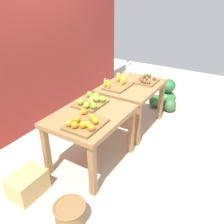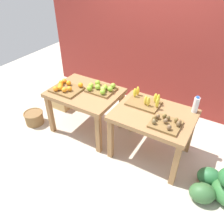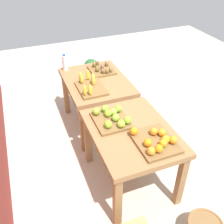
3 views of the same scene
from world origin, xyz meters
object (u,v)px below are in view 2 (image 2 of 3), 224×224
kiwi_bin (166,123)px  display_table_right (153,120)px  wicker_basket (34,117)px  cardboard_produce_box (61,100)px  watermelon_pile (218,186)px  water_bottle (196,105)px  display_table_left (85,97)px  orange_bin (66,88)px  apple_bin (101,88)px  banana_crate (145,101)px

kiwi_bin → display_table_right: bearing=144.6°
wicker_basket → cardboard_produce_box: 0.65m
watermelon_pile → cardboard_produce_box: watermelon_pile is taller
water_bottle → watermelon_pile: (0.54, -0.57, -0.65)m
kiwi_bin → watermelon_pile: 0.96m
water_bottle → wicker_basket: bearing=-164.9°
display_table_left → orange_bin: size_ratio=2.36×
display_table_left → water_bottle: size_ratio=4.44×
kiwi_bin → watermelon_pile: size_ratio=0.56×
kiwi_bin → water_bottle: bearing=63.7°
cardboard_produce_box → apple_bin: bearing=-9.1°
water_bottle → apple_bin: bearing=-172.5°
banana_crate → water_bottle: bearing=14.5°
kiwi_bin → cardboard_produce_box: (-2.16, 0.45, -0.63)m
orange_bin → water_bottle: water_bottle is taller
kiwi_bin → cardboard_produce_box: 2.30m
apple_bin → orange_bin: bearing=-152.2°
kiwi_bin → banana_crate: bearing=144.0°
banana_crate → kiwi_bin: 0.50m
display_table_right → wicker_basket: 2.09m
display_table_left → display_table_right: size_ratio=1.00×
banana_crate → display_table_left: bearing=-171.1°
apple_bin → wicker_basket: 1.36m
apple_bin → kiwi_bin: apple_bin is taller
banana_crate → kiwi_bin: (0.41, -0.29, -0.01)m
apple_bin → cardboard_produce_box: size_ratio=1.03×
kiwi_bin → water_bottle: 0.52m
display_table_right → apple_bin: bearing=171.7°
water_bottle → wicker_basket: size_ratio=0.71×
apple_bin → wicker_basket: bearing=-156.1°
kiwi_bin → wicker_basket: size_ratio=1.10×
display_table_left → display_table_right: 1.12m
watermelon_pile → apple_bin: bearing=168.3°
display_table_right → watermelon_pile: bearing=-14.8°
orange_bin → cardboard_produce_box: size_ratio=1.10×
kiwi_bin → wicker_basket: 2.31m
display_table_right → cardboard_produce_box: size_ratio=2.60×
display_table_left → water_bottle: water_bottle is taller
apple_bin → cardboard_produce_box: (-1.04, 0.17, -0.64)m
wicker_basket → cardboard_produce_box: cardboard_produce_box is taller
display_table_right → orange_bin: orange_bin is taller
apple_bin → wicker_basket: apple_bin is taller
display_table_left → watermelon_pile: (2.10, -0.26, -0.43)m
watermelon_pile → cardboard_produce_box: (-2.93, 0.56, -0.06)m
display_table_left → cardboard_produce_box: 1.01m
display_table_left → banana_crate: bearing=8.9°
orange_bin → wicker_basket: orange_bin is taller
display_table_right → watermelon_pile: (0.98, -0.26, -0.43)m
wicker_basket → orange_bin: bearing=20.6°
cardboard_produce_box → orange_bin: bearing=-36.3°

